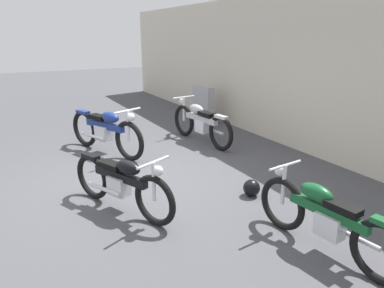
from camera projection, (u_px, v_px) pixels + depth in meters
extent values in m
plane|color=#47474C|center=(132.00, 181.00, 5.79)|extent=(40.00, 40.00, 0.00)
cube|color=beige|center=(306.00, 73.00, 7.02)|extent=(18.00, 0.30, 3.18)
cube|color=#9E9EA3|center=(203.00, 105.00, 9.41)|extent=(0.74, 0.25, 1.01)
sphere|color=black|center=(252.00, 188.00, 5.24)|extent=(0.26, 0.26, 0.26)
torus|color=black|center=(184.00, 120.00, 8.31)|extent=(0.75, 0.18, 0.74)
torus|color=black|center=(221.00, 133.00, 7.24)|extent=(0.75, 0.18, 0.74)
cube|color=silver|center=(202.00, 126.00, 7.72)|extent=(0.35, 0.24, 0.28)
cube|color=#ADADB2|center=(201.00, 118.00, 7.72)|extent=(1.05, 0.22, 0.12)
ellipsoid|color=#ADADB2|center=(196.00, 109.00, 7.80)|extent=(0.47, 0.25, 0.20)
cube|color=black|center=(206.00, 114.00, 7.53)|extent=(0.43, 0.23, 0.08)
cube|color=#ADADB2|center=(221.00, 117.00, 7.13)|extent=(0.34, 0.16, 0.06)
cylinder|color=silver|center=(184.00, 109.00, 8.22)|extent=(0.06, 0.06, 0.56)
cylinder|color=silver|center=(184.00, 97.00, 8.14)|extent=(0.11, 0.59, 0.04)
sphere|color=silver|center=(182.00, 101.00, 8.23)|extent=(0.14, 0.14, 0.14)
cylinder|color=silver|center=(212.00, 130.00, 7.65)|extent=(0.71, 0.14, 0.06)
torus|color=black|center=(282.00, 204.00, 4.30)|extent=(0.68, 0.16, 0.67)
torus|color=black|center=(382.00, 253.00, 3.33)|extent=(0.68, 0.16, 0.67)
cube|color=silver|center=(330.00, 225.00, 3.77)|extent=(0.31, 0.22, 0.26)
cube|color=#145128|center=(328.00, 212.00, 3.77)|extent=(0.95, 0.20, 0.11)
ellipsoid|color=#145128|center=(316.00, 192.00, 3.85)|extent=(0.42, 0.23, 0.18)
cube|color=black|center=(343.00, 208.00, 3.60)|extent=(0.38, 0.21, 0.07)
cylinder|color=silver|center=(284.00, 185.00, 4.23)|extent=(0.05, 0.05, 0.51)
cylinder|color=silver|center=(285.00, 165.00, 4.15)|extent=(0.09, 0.53, 0.03)
sphere|color=silver|center=(280.00, 171.00, 4.24)|extent=(0.13, 0.13, 0.13)
cylinder|color=silver|center=(350.00, 235.00, 3.71)|extent=(0.65, 0.13, 0.06)
torus|color=black|center=(129.00, 141.00, 6.63)|extent=(0.76, 0.39, 0.78)
torus|color=black|center=(85.00, 129.00, 7.51)|extent=(0.76, 0.39, 0.78)
cube|color=silver|center=(104.00, 133.00, 7.10)|extent=(0.40, 0.33, 0.30)
cube|color=navy|center=(105.00, 125.00, 7.01)|extent=(1.06, 0.52, 0.13)
ellipsoid|color=navy|center=(110.00, 117.00, 6.84)|extent=(0.52, 0.38, 0.21)
cube|color=black|center=(98.00, 117.00, 7.09)|extent=(0.47, 0.34, 0.09)
cube|color=navy|center=(83.00, 112.00, 7.40)|extent=(0.37, 0.25, 0.06)
cylinder|color=silver|center=(128.00, 126.00, 6.55)|extent=(0.06, 0.06, 0.59)
cylinder|color=silver|center=(127.00, 111.00, 6.46)|extent=(0.27, 0.59, 0.04)
sphere|color=silver|center=(131.00, 117.00, 6.44)|extent=(0.15, 0.15, 0.15)
cylinder|color=silver|center=(92.00, 136.00, 7.16)|extent=(0.72, 0.34, 0.06)
torus|color=black|center=(155.00, 201.00, 4.37)|extent=(0.66, 0.35, 0.68)
torus|color=black|center=(92.00, 177.00, 5.11)|extent=(0.66, 0.35, 0.68)
cube|color=silver|center=(119.00, 186.00, 4.76)|extent=(0.35, 0.29, 0.26)
cube|color=black|center=(120.00, 176.00, 4.69)|extent=(0.91, 0.47, 0.11)
ellipsoid|color=black|center=(128.00, 167.00, 4.54)|extent=(0.45, 0.34, 0.19)
cube|color=black|center=(112.00, 165.00, 4.75)|extent=(0.41, 0.30, 0.07)
cube|color=black|center=(91.00, 156.00, 5.01)|extent=(0.32, 0.22, 0.06)
cylinder|color=silver|center=(154.00, 182.00, 4.30)|extent=(0.05, 0.05, 0.51)
cylinder|color=silver|center=(153.00, 162.00, 4.22)|extent=(0.25, 0.51, 0.03)
sphere|color=silver|center=(158.00, 171.00, 4.20)|extent=(0.13, 0.13, 0.13)
cylinder|color=silver|center=(104.00, 189.00, 4.81)|extent=(0.62, 0.31, 0.06)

